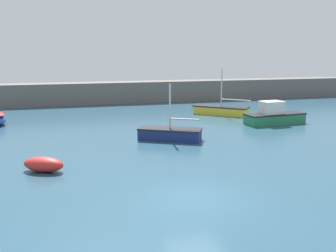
% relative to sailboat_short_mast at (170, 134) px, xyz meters
% --- Properties ---
extents(ground_plane, '(120.00, 120.00, 0.20)m').
position_rel_sailboat_short_mast_xyz_m(ground_plane, '(-1.77, -10.59, -0.55)').
color(ground_plane, '#284C60').
extents(harbor_breakwater, '(64.33, 2.76, 2.49)m').
position_rel_sailboat_short_mast_xyz_m(harbor_breakwater, '(-1.77, 20.31, 0.80)').
color(harbor_breakwater, '#66605B').
rests_on(harbor_breakwater, ground_plane).
extents(sailboat_short_mast, '(4.57, 3.41, 3.92)m').
position_rel_sailboat_short_mast_xyz_m(sailboat_short_mast, '(0.00, 0.00, 0.00)').
color(sailboat_short_mast, navy).
rests_on(sailboat_short_mast, ground_plane).
extents(dinghy_near_pier, '(2.43, 1.95, 0.77)m').
position_rel_sailboat_short_mast_xyz_m(dinghy_near_pier, '(-8.19, -5.08, -0.06)').
color(dinghy_near_pier, red).
rests_on(dinghy_near_pier, ground_plane).
extents(cabin_cruiser_white, '(5.45, 2.24, 1.97)m').
position_rel_sailboat_short_mast_xyz_m(cabin_cruiser_white, '(10.19, 3.44, 0.25)').
color(cabin_cruiser_white, '#287A4C').
rests_on(cabin_cruiser_white, ground_plane).
extents(sailboat_twin_hulled, '(5.21, 4.86, 4.49)m').
position_rel_sailboat_short_mast_xyz_m(sailboat_twin_hulled, '(7.66, 9.00, 0.00)').
color(sailboat_twin_hulled, yellow).
rests_on(sailboat_twin_hulled, ground_plane).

